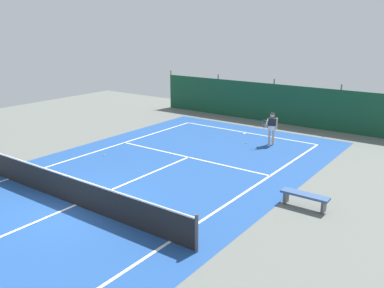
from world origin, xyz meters
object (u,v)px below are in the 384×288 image
object	(u,v)px
tennis_ball_near_player	(246,143)
tennis_ball_by_sideline	(104,155)
parked_car	(287,104)
courtside_bench	(305,197)
tennis_net	(75,191)
tennis_player	(272,126)
tennis_ball_midcourt	(211,127)

from	to	relation	value
tennis_ball_near_player	tennis_ball_by_sideline	world-z (taller)	same
tennis_ball_near_player	parked_car	xyz separation A→B (m)	(-1.05, 7.41, 0.81)
tennis_ball_by_sideline	courtside_bench	world-z (taller)	courtside_bench
tennis_net	tennis_ball_by_sideline	bearing A→B (deg)	128.08
tennis_ball_near_player	parked_car	bearing A→B (deg)	98.04
tennis_ball_near_player	parked_car	distance (m)	7.52
tennis_player	parked_car	size ratio (longest dim) A/B	0.39
tennis_net	courtside_bench	distance (m)	7.68
tennis_player	courtside_bench	distance (m)	7.42
tennis_ball_midcourt	courtside_bench	world-z (taller)	courtside_bench
tennis_player	parked_car	world-z (taller)	parked_car
courtside_bench	tennis_player	bearing A→B (deg)	124.03
parked_car	courtside_bench	distance (m)	14.49
tennis_net	tennis_player	distance (m)	10.74
tennis_net	tennis_ball_near_player	distance (m)	10.07
tennis_net	tennis_player	bearing A→B (deg)	78.34
tennis_net	parked_car	distance (m)	17.41
tennis_net	tennis_player	world-z (taller)	tennis_player
tennis_ball_by_sideline	courtside_bench	xyz separation A→B (m)	(9.69, 0.06, 0.34)
tennis_net	tennis_ball_midcourt	distance (m)	11.92
tennis_ball_near_player	courtside_bench	xyz separation A→B (m)	(5.28, -5.63, 0.34)
tennis_net	tennis_ball_by_sideline	world-z (taller)	tennis_net
tennis_ball_near_player	tennis_net	bearing A→B (deg)	-95.90
tennis_player	tennis_ball_midcourt	distance (m)	4.67
tennis_ball_near_player	tennis_player	bearing A→B (deg)	24.13
tennis_player	parked_car	distance (m)	7.23
tennis_ball_near_player	tennis_ball_midcourt	distance (m)	3.69
tennis_net	parked_car	world-z (taller)	parked_car
tennis_player	tennis_ball_near_player	distance (m)	1.55
tennis_player	tennis_ball_near_player	bearing A→B (deg)	11.51
parked_car	tennis_net	bearing A→B (deg)	88.39
tennis_net	parked_car	xyz separation A→B (m)	(-0.01, 17.41, 0.33)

